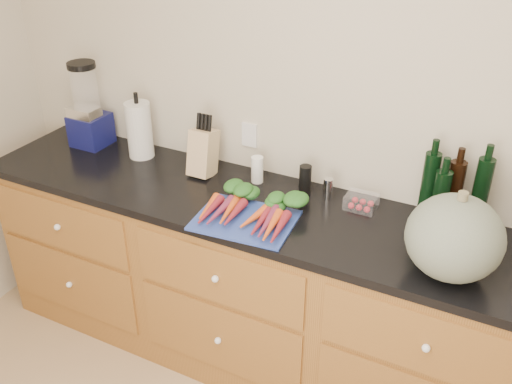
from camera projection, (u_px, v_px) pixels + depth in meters
The scene contains 14 objects.
wall_back at pixel (374, 120), 2.49m from camera, with size 4.10×0.05×2.60m, color beige.
cabinets at pixel (335, 314), 2.65m from camera, with size 3.60×0.64×0.90m.
countertop at pixel (343, 229), 2.42m from camera, with size 3.64×0.62×0.04m, color black.
cutting_board at pixel (245, 220), 2.44m from camera, with size 0.42×0.32×0.01m, color #284097.
carrots at pixel (250, 209), 2.46m from camera, with size 0.43×0.31×0.06m.
squash at pixel (454, 238), 2.05m from camera, with size 0.35×0.35×0.32m, color #556151.
blender_appliance at pixel (88, 110), 3.02m from camera, with size 0.18×0.18×0.46m.
paper_towel at pixel (139, 130), 2.92m from camera, with size 0.13×0.13×0.29m, color silver.
knife_block at pixel (203, 153), 2.77m from camera, with size 0.11×0.11×0.23m, color tan.
grinder_salt at pixel (257, 170), 2.72m from camera, with size 0.06×0.06×0.13m, color white.
grinder_pepper at pixel (305, 180), 2.62m from camera, with size 0.06×0.06×0.14m, color black.
canister_chrome at pixel (328, 189), 2.58m from camera, with size 0.04×0.04×0.10m, color silver.
tomato_box at pixel (361, 202), 2.52m from camera, with size 0.14×0.11×0.06m, color white.
bottles at pixel (451, 193), 2.35m from camera, with size 0.27×0.14×0.33m.
Camera 1 is at (0.58, -0.68, 2.26)m, focal length 40.00 mm.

